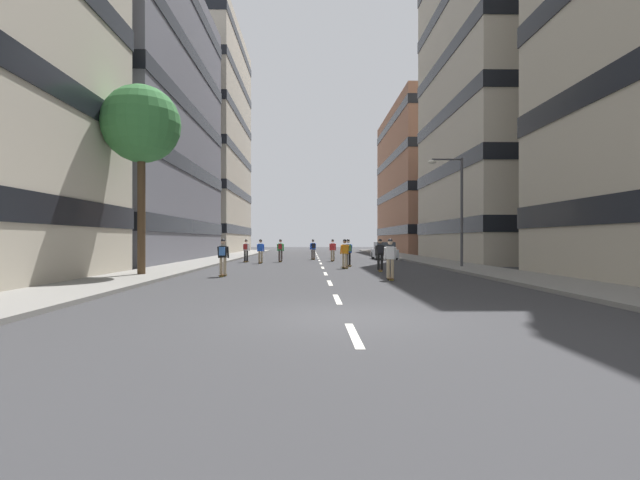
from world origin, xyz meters
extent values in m
plane|color=#333335|center=(0.00, 24.81, 0.00)|extent=(148.89, 148.89, 0.00)
cube|color=gray|center=(-8.62, 27.92, 0.07)|extent=(3.24, 68.24, 0.14)
cube|color=gray|center=(8.62, 27.92, 0.07)|extent=(3.24, 68.24, 0.14)
cube|color=silver|center=(0.00, -2.00, 0.00)|extent=(0.16, 2.20, 0.01)
cube|color=silver|center=(0.00, 3.00, 0.00)|extent=(0.16, 2.20, 0.01)
cube|color=silver|center=(0.00, 8.00, 0.00)|extent=(0.16, 2.20, 0.01)
cube|color=silver|center=(0.00, 13.00, 0.00)|extent=(0.16, 2.20, 0.01)
cube|color=silver|center=(0.00, 18.00, 0.00)|extent=(0.16, 2.20, 0.01)
cube|color=silver|center=(0.00, 23.00, 0.00)|extent=(0.16, 2.20, 0.01)
cube|color=silver|center=(0.00, 28.00, 0.00)|extent=(0.16, 2.20, 0.01)
cube|color=silver|center=(0.00, 33.00, 0.00)|extent=(0.16, 2.20, 0.01)
cube|color=silver|center=(0.00, 38.00, 0.00)|extent=(0.16, 2.20, 0.01)
cube|color=silver|center=(0.00, 43.00, 0.00)|extent=(0.16, 2.20, 0.01)
cube|color=silver|center=(0.00, 48.00, 0.00)|extent=(0.16, 2.20, 0.01)
cube|color=silver|center=(0.00, 53.00, 0.00)|extent=(0.16, 2.20, 0.01)
cube|color=slate|center=(-18.92, 27.37, 11.62)|extent=(17.34, 22.41, 23.24)
cube|color=black|center=(-18.92, 27.37, 2.79)|extent=(17.46, 22.53, 1.10)
cube|color=black|center=(-18.92, 27.37, 7.44)|extent=(17.46, 22.53, 1.10)
cube|color=black|center=(-18.92, 27.37, 12.08)|extent=(17.46, 22.53, 1.10)
cube|color=black|center=(-18.92, 27.37, 16.73)|extent=(17.46, 22.53, 1.10)
cube|color=#BCB29E|center=(-18.92, 52.61, 15.18)|extent=(17.34, 21.68, 30.37)
cube|color=black|center=(-18.92, 52.61, 3.04)|extent=(17.46, 21.80, 1.10)
cube|color=black|center=(-18.92, 52.61, 8.10)|extent=(17.46, 21.80, 1.10)
cube|color=black|center=(-18.92, 52.61, 13.16)|extent=(17.46, 21.80, 1.10)
cube|color=black|center=(-18.92, 52.61, 18.22)|extent=(17.46, 21.80, 1.10)
cube|color=black|center=(-18.92, 52.61, 23.28)|extent=(17.46, 21.80, 1.10)
cube|color=black|center=(-18.92, 52.61, 28.34)|extent=(17.46, 21.80, 1.10)
cube|color=#BCB29E|center=(18.92, 27.37, 16.16)|extent=(17.34, 17.59, 32.32)
cube|color=black|center=(18.92, 27.37, 2.77)|extent=(17.46, 17.71, 1.10)
cube|color=black|center=(18.92, 27.37, 7.39)|extent=(17.46, 17.71, 1.10)
cube|color=black|center=(18.92, 27.37, 12.01)|extent=(17.46, 17.71, 1.10)
cube|color=black|center=(18.92, 27.37, 16.62)|extent=(17.46, 17.71, 1.10)
cube|color=black|center=(18.92, 27.37, 21.24)|extent=(17.46, 17.71, 1.10)
cube|color=#9E6B51|center=(18.92, 52.61, 9.80)|extent=(17.34, 23.45, 19.60)
cube|color=black|center=(18.92, 52.61, 2.94)|extent=(17.46, 23.57, 1.10)
cube|color=black|center=(18.92, 52.61, 7.84)|extent=(17.46, 23.57, 1.10)
cube|color=black|center=(18.92, 52.61, 12.74)|extent=(17.46, 23.57, 1.10)
cube|color=black|center=(18.92, 52.61, 17.64)|extent=(17.46, 23.57, 1.10)
cube|color=#B2B7BF|center=(5.80, 30.26, 0.53)|extent=(1.80, 4.40, 0.70)
cube|color=#2D3338|center=(5.80, 30.11, 1.20)|extent=(1.60, 2.10, 0.64)
cylinder|color=black|center=(5.00, 31.71, 0.32)|extent=(0.22, 0.64, 0.64)
cylinder|color=black|center=(6.60, 31.71, 0.32)|extent=(0.22, 0.64, 0.64)
cylinder|color=black|center=(5.00, 28.81, 0.32)|extent=(0.22, 0.64, 0.64)
cylinder|color=black|center=(6.60, 28.81, 0.32)|extent=(0.22, 0.64, 0.64)
cylinder|color=#4C3823|center=(-8.62, 11.16, 3.00)|extent=(0.36, 0.36, 5.72)
sphere|color=#387A3D|center=(-8.62, 11.16, 7.11)|extent=(3.57, 3.57, 3.57)
cylinder|color=#3F3F44|center=(8.30, 16.94, 3.39)|extent=(0.16, 0.16, 6.50)
cylinder|color=#3F3F44|center=(7.40, 16.94, 6.54)|extent=(1.80, 0.10, 0.10)
ellipsoid|color=silver|center=(6.50, 16.94, 6.39)|extent=(0.50, 0.30, 0.24)
cube|color=brown|center=(-3.09, 25.37, 0.08)|extent=(0.25, 0.91, 0.02)
cylinder|color=#D8BF4C|center=(-3.07, 25.69, 0.04)|extent=(0.18, 0.08, 0.07)
cylinder|color=#D8BF4C|center=(-3.10, 25.05, 0.04)|extent=(0.18, 0.08, 0.07)
cylinder|color=#594C47|center=(-3.18, 25.38, 0.49)|extent=(0.15, 0.15, 0.80)
cylinder|color=#594C47|center=(-3.00, 25.37, 0.49)|extent=(0.15, 0.15, 0.80)
cube|color=green|center=(-3.09, 25.37, 1.17)|extent=(0.33, 0.22, 0.55)
cylinder|color=green|center=(-3.30, 25.43, 1.14)|extent=(0.10, 0.23, 0.55)
cylinder|color=green|center=(-2.86, 25.41, 1.14)|extent=(0.10, 0.23, 0.55)
sphere|color=tan|center=(-3.08, 25.39, 1.62)|extent=(0.22, 0.22, 0.22)
sphere|color=black|center=(-3.08, 25.39, 1.67)|extent=(0.21, 0.21, 0.21)
cube|color=#A52626|center=(-3.10, 25.19, 1.20)|extent=(0.27, 0.18, 0.40)
cube|color=brown|center=(-0.52, 29.56, 0.08)|extent=(0.40, 0.92, 0.02)
cylinder|color=#D8BF4C|center=(-0.59, 29.87, 0.04)|extent=(0.19, 0.11, 0.07)
cylinder|color=#D8BF4C|center=(-0.45, 29.25, 0.04)|extent=(0.19, 0.11, 0.07)
cylinder|color=#594C47|center=(-0.60, 29.54, 0.49)|extent=(0.17, 0.17, 0.80)
cylinder|color=#594C47|center=(-0.43, 29.58, 0.49)|extent=(0.17, 0.17, 0.80)
cube|color=blue|center=(-0.52, 29.56, 1.17)|extent=(0.36, 0.27, 0.55)
cylinder|color=blue|center=(-0.74, 29.56, 1.14)|extent=(0.14, 0.24, 0.55)
cylinder|color=blue|center=(-0.31, 29.66, 1.14)|extent=(0.14, 0.24, 0.55)
sphere|color=beige|center=(-0.52, 29.58, 1.62)|extent=(0.22, 0.22, 0.22)
sphere|color=black|center=(-0.52, 29.58, 1.67)|extent=(0.21, 0.21, 0.21)
cube|color=black|center=(-0.48, 29.39, 1.20)|extent=(0.29, 0.21, 0.40)
cube|color=brown|center=(1.31, 17.21, 0.08)|extent=(0.39, 0.92, 0.02)
cylinder|color=#D8BF4C|center=(1.24, 17.52, 0.04)|extent=(0.19, 0.11, 0.07)
cylinder|color=#D8BF4C|center=(1.38, 16.90, 0.04)|extent=(0.19, 0.11, 0.07)
cylinder|color=tan|center=(1.22, 17.19, 0.49)|extent=(0.17, 0.17, 0.80)
cylinder|color=tan|center=(1.39, 17.23, 0.49)|extent=(0.17, 0.17, 0.80)
cube|color=orange|center=(1.31, 17.21, 1.17)|extent=(0.36, 0.26, 0.55)
cylinder|color=orange|center=(1.08, 17.21, 1.14)|extent=(0.14, 0.24, 0.55)
cylinder|color=orange|center=(1.51, 17.31, 1.14)|extent=(0.14, 0.24, 0.55)
sphere|color=#997051|center=(1.30, 17.23, 1.62)|extent=(0.22, 0.22, 0.22)
sphere|color=black|center=(1.30, 17.23, 1.67)|extent=(0.21, 0.21, 0.21)
cube|color=brown|center=(-4.88, 11.32, 0.08)|extent=(0.25, 0.91, 0.02)
cylinder|color=#D8BF4C|center=(-4.86, 11.64, 0.04)|extent=(0.18, 0.08, 0.07)
cylinder|color=#D8BF4C|center=(-4.90, 11.00, 0.04)|extent=(0.18, 0.08, 0.07)
cylinder|color=tan|center=(-4.97, 11.33, 0.49)|extent=(0.15, 0.15, 0.80)
cylinder|color=tan|center=(-4.79, 11.32, 0.49)|extent=(0.15, 0.15, 0.80)
cube|color=black|center=(-4.88, 11.32, 1.17)|extent=(0.33, 0.22, 0.55)
cylinder|color=black|center=(-5.10, 11.38, 1.14)|extent=(0.10, 0.23, 0.55)
cylinder|color=black|center=(-4.66, 11.36, 1.14)|extent=(0.10, 0.23, 0.55)
sphere|color=tan|center=(-4.88, 11.34, 1.62)|extent=(0.22, 0.22, 0.22)
sphere|color=black|center=(-4.88, 11.34, 1.67)|extent=(0.21, 0.21, 0.21)
cube|color=#3F72BF|center=(-4.89, 11.14, 1.20)|extent=(0.27, 0.17, 0.40)
cube|color=brown|center=(3.04, 14.61, 0.08)|extent=(0.28, 0.91, 0.02)
cylinder|color=#D8BF4C|center=(3.06, 14.92, 0.04)|extent=(0.19, 0.09, 0.07)
cylinder|color=#D8BF4C|center=(3.01, 14.29, 0.04)|extent=(0.19, 0.09, 0.07)
cylinder|color=black|center=(2.95, 14.61, 0.49)|extent=(0.15, 0.15, 0.80)
cylinder|color=black|center=(3.13, 14.60, 0.49)|extent=(0.15, 0.15, 0.80)
cube|color=black|center=(3.04, 14.61, 1.17)|extent=(0.34, 0.23, 0.55)
cylinder|color=black|center=(2.82, 14.68, 1.14)|extent=(0.11, 0.24, 0.55)
cylinder|color=black|center=(3.26, 14.64, 1.14)|extent=(0.11, 0.24, 0.55)
sphere|color=tan|center=(3.04, 14.63, 1.62)|extent=(0.22, 0.22, 0.22)
sphere|color=black|center=(3.04, 14.63, 1.67)|extent=(0.21, 0.21, 0.21)
cube|color=black|center=(3.02, 14.43, 1.20)|extent=(0.27, 0.18, 0.40)
cube|color=brown|center=(1.04, 26.52, 0.08)|extent=(0.35, 0.92, 0.02)
cylinder|color=#D8BF4C|center=(1.09, 26.83, 0.04)|extent=(0.19, 0.10, 0.07)
cylinder|color=#D8BF4C|center=(0.99, 26.20, 0.04)|extent=(0.19, 0.10, 0.07)
cylinder|color=tan|center=(0.95, 26.53, 0.49)|extent=(0.16, 0.16, 0.80)
cylinder|color=tan|center=(1.13, 26.50, 0.49)|extent=(0.16, 0.16, 0.80)
cube|color=red|center=(1.04, 26.52, 1.17)|extent=(0.35, 0.25, 0.55)
cylinder|color=red|center=(0.83, 26.60, 1.14)|extent=(0.13, 0.24, 0.55)
cylinder|color=red|center=(1.26, 26.53, 1.14)|extent=(0.13, 0.24, 0.55)
sphere|color=beige|center=(1.04, 26.54, 1.62)|extent=(0.22, 0.22, 0.22)
sphere|color=black|center=(1.04, 26.54, 1.67)|extent=(0.21, 0.21, 0.21)
cube|color=brown|center=(-4.40, 23.24, 0.08)|extent=(0.25, 0.91, 0.02)
cylinder|color=#D8BF4C|center=(-4.38, 23.56, 0.04)|extent=(0.18, 0.08, 0.07)
cylinder|color=#D8BF4C|center=(-4.42, 22.92, 0.04)|extent=(0.18, 0.08, 0.07)
cylinder|color=tan|center=(-4.49, 23.24, 0.49)|extent=(0.15, 0.15, 0.80)
cylinder|color=tan|center=(-4.31, 23.23, 0.49)|extent=(0.15, 0.15, 0.80)
cube|color=blue|center=(-4.40, 23.24, 1.17)|extent=(0.33, 0.22, 0.55)
cylinder|color=blue|center=(-4.62, 23.30, 1.14)|extent=(0.10, 0.23, 0.55)
cylinder|color=blue|center=(-4.18, 23.27, 1.14)|extent=(0.10, 0.23, 0.55)
sphere|color=#997051|center=(-4.40, 23.26, 1.62)|extent=(0.22, 0.22, 0.22)
sphere|color=black|center=(-4.40, 23.26, 1.67)|extent=(0.21, 0.21, 0.21)
cube|color=brown|center=(1.69, 19.28, 0.08)|extent=(0.39, 0.92, 0.02)
cylinder|color=#D8BF4C|center=(1.62, 19.60, 0.04)|extent=(0.19, 0.11, 0.07)
cylinder|color=#D8BF4C|center=(1.76, 18.97, 0.04)|extent=(0.19, 0.11, 0.07)
cylinder|color=black|center=(1.60, 19.27, 0.49)|extent=(0.17, 0.17, 0.80)
cylinder|color=black|center=(1.78, 19.30, 0.49)|extent=(0.17, 0.17, 0.80)
cube|color=blue|center=(1.69, 19.28, 1.17)|extent=(0.36, 0.26, 0.55)
cylinder|color=blue|center=(1.46, 19.29, 1.14)|extent=(0.14, 0.24, 0.55)
cylinder|color=blue|center=(1.89, 19.38, 1.14)|extent=(0.14, 0.24, 0.55)
sphere|color=beige|center=(1.68, 19.30, 1.62)|extent=(0.22, 0.22, 0.22)
sphere|color=black|center=(1.68, 19.30, 1.67)|extent=(0.21, 0.21, 0.21)
cube|color=#4C8C4C|center=(1.73, 19.11, 1.20)|extent=(0.29, 0.21, 0.40)
cube|color=brown|center=(-5.71, 25.09, 0.08)|extent=(0.34, 0.92, 0.02)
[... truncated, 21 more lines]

